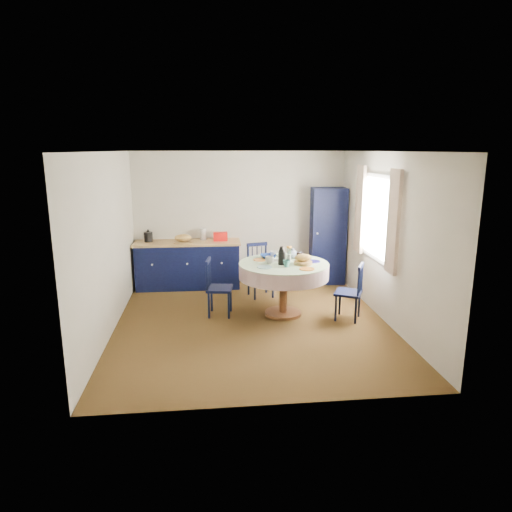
# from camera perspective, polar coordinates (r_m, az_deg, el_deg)

# --- Properties ---
(floor) EXTENTS (4.50, 4.50, 0.00)m
(floor) POSITION_cam_1_polar(r_m,az_deg,el_deg) (6.88, -0.50, -8.36)
(floor) COLOR black
(floor) RESTS_ON ground
(ceiling) EXTENTS (4.50, 4.50, 0.00)m
(ceiling) POSITION_cam_1_polar(r_m,az_deg,el_deg) (6.40, -0.55, 12.94)
(ceiling) COLOR white
(ceiling) RESTS_ON wall_back
(wall_back) EXTENTS (4.00, 0.02, 2.50)m
(wall_back) POSITION_cam_1_polar(r_m,az_deg,el_deg) (8.73, -2.01, 4.78)
(wall_back) COLOR beige
(wall_back) RESTS_ON floor
(wall_left) EXTENTS (0.02, 4.50, 2.50)m
(wall_left) POSITION_cam_1_polar(r_m,az_deg,el_deg) (6.63, -17.99, 1.44)
(wall_left) COLOR beige
(wall_left) RESTS_ON floor
(wall_right) EXTENTS (0.02, 4.50, 2.50)m
(wall_right) POSITION_cam_1_polar(r_m,az_deg,el_deg) (7.01, 15.98, 2.18)
(wall_right) COLOR beige
(wall_right) RESTS_ON floor
(window) EXTENTS (0.10, 1.74, 1.45)m
(window) POSITION_cam_1_polar(r_m,az_deg,el_deg) (7.22, 14.89, 4.77)
(window) COLOR white
(window) RESTS_ON wall_right
(kitchen_counter) EXTENTS (1.95, 0.63, 1.11)m
(kitchen_counter) POSITION_cam_1_polar(r_m,az_deg,el_deg) (8.59, -8.49, -0.95)
(kitchen_counter) COLOR black
(kitchen_counter) RESTS_ON floor
(pantry_cabinet) EXTENTS (0.67, 0.50, 1.83)m
(pantry_cabinet) POSITION_cam_1_polar(r_m,az_deg,el_deg) (8.83, 8.95, 2.50)
(pantry_cabinet) COLOR black
(pantry_cabinet) RESTS_ON floor
(dining_table) EXTENTS (1.38, 1.38, 1.11)m
(dining_table) POSITION_cam_1_polar(r_m,az_deg,el_deg) (7.01, 3.53, -1.88)
(dining_table) COLOR brown
(dining_table) RESTS_ON floor
(chair_left) EXTENTS (0.44, 0.45, 0.89)m
(chair_left) POSITION_cam_1_polar(r_m,az_deg,el_deg) (7.09, -4.87, -3.88)
(chair_left) COLOR black
(chair_left) RESTS_ON floor
(chair_far) EXTENTS (0.50, 0.49, 0.93)m
(chair_far) POSITION_cam_1_polar(r_m,az_deg,el_deg) (7.99, 0.48, -1.73)
(chair_far) COLOR black
(chair_far) RESTS_ON floor
(chair_right) EXTENTS (0.51, 0.52, 0.87)m
(chair_right) POSITION_cam_1_polar(r_m,az_deg,el_deg) (7.03, 11.77, -4.37)
(chair_right) COLOR black
(chair_right) RESTS_ON floor
(mug_a) EXTENTS (0.14, 0.14, 0.11)m
(mug_a) POSITION_cam_1_polar(r_m,az_deg,el_deg) (6.93, 1.70, -0.50)
(mug_a) COLOR silver
(mug_a) RESTS_ON dining_table
(mug_b) EXTENTS (0.11, 0.11, 0.10)m
(mug_b) POSITION_cam_1_polar(r_m,az_deg,el_deg) (6.73, 3.86, -0.95)
(mug_b) COLOR #316F6B
(mug_b) RESTS_ON dining_table
(mug_c) EXTENTS (0.12, 0.12, 0.10)m
(mug_c) POSITION_cam_1_polar(r_m,az_deg,el_deg) (7.29, 5.47, 0.10)
(mug_c) COLOR black
(mug_c) RESTS_ON dining_table
(mug_d) EXTENTS (0.11, 0.11, 0.10)m
(mug_d) POSITION_cam_1_polar(r_m,az_deg,el_deg) (7.33, 2.18, 0.23)
(mug_d) COLOR silver
(mug_d) RESTS_ON dining_table
(cobalt_bowl) EXTENTS (0.26, 0.26, 0.06)m
(cobalt_bowl) POSITION_cam_1_polar(r_m,az_deg,el_deg) (7.24, 1.55, -0.08)
(cobalt_bowl) COLOR navy
(cobalt_bowl) RESTS_ON dining_table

